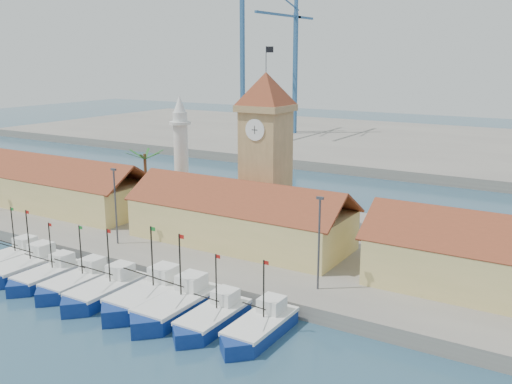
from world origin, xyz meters
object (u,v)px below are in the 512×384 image
Objects in this scene: boat_0 at (9,259)px; minaret at (181,153)px; clock_tower at (266,148)px; boat_4 at (104,292)px.

minaret is (5.12, 24.82, 9.01)m from boat_0.
boat_0 is 0.57× the size of minaret.
boat_0 is 0.41× the size of clock_tower.
minaret is at bearing 172.39° from clock_tower.
boat_0 is 32.43m from clock_tower.
boat_4 is 0.43× the size of clock_tower.
boat_4 is (16.00, -1.09, 0.03)m from boat_0.
minaret is at bearing 78.35° from boat_0.
minaret is at bearing 112.79° from boat_4.
clock_tower is (4.11, 23.91, 11.20)m from boat_4.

